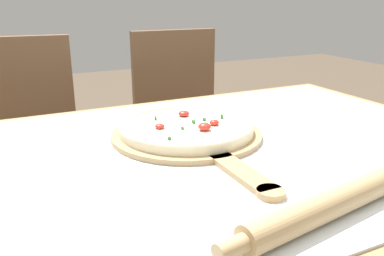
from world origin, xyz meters
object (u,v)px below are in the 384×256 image
Objects in this scene: pizza at (187,126)px; rolling_pin at (330,204)px; pizza_peel at (190,137)px; chair_left at (27,141)px; chair_right at (182,119)px.

rolling_pin is (0.04, -0.43, -0.00)m from pizza.
chair_left reaches higher than pizza_peel.
chair_right is (0.32, 0.75, -0.21)m from pizza_peel.
pizza reaches higher than pizza_peel.
pizza is 0.35× the size of chair_right.
chair_right is (0.32, 0.73, -0.23)m from pizza.
chair_left is 1.00× the size of chair_right.
chair_left is (-0.32, 0.73, -0.23)m from pizza.
pizza_peel is 0.41m from rolling_pin.
chair_left reaches higher than pizza.
pizza_peel is 1.24× the size of rolling_pin.
chair_right is at bearing 76.31° from rolling_pin.
pizza is 0.83m from chair_right.
pizza_peel is 0.85m from chair_right.
pizza_peel is 0.84m from chair_left.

